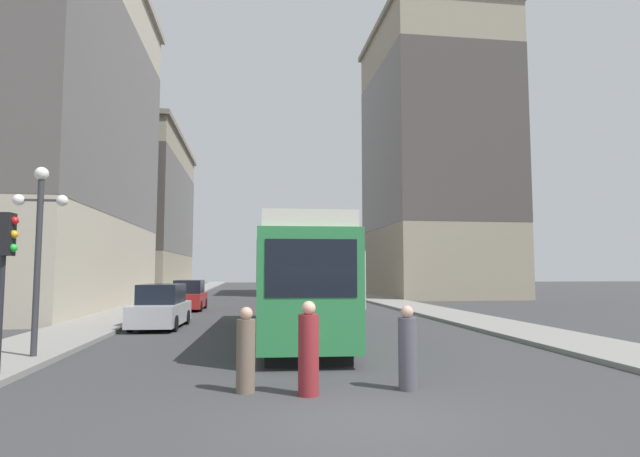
% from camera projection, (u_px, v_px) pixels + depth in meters
% --- Properties ---
extents(ground_plane, '(200.00, 200.00, 0.00)m').
position_uv_depth(ground_plane, '(371.00, 420.00, 8.13)').
color(ground_plane, '#38383A').
extents(sidewalk_left, '(3.04, 120.00, 0.15)m').
position_uv_depth(sidewalk_left, '(178.00, 296.00, 46.49)').
color(sidewalk_left, gray).
rests_on(sidewalk_left, ground).
extents(sidewalk_right, '(3.04, 120.00, 0.15)m').
position_uv_depth(sidewalk_right, '(360.00, 295.00, 48.77)').
color(sidewalk_right, gray).
rests_on(sidewalk_right, ground).
extents(streetcar, '(3.22, 14.15, 3.89)m').
position_uv_depth(streetcar, '(298.00, 278.00, 19.06)').
color(streetcar, black).
rests_on(streetcar, ground).
extents(transit_bus, '(2.83, 12.30, 3.45)m').
position_uv_depth(transit_bus, '(327.00, 278.00, 32.91)').
color(transit_bus, black).
rests_on(transit_bus, ground).
extents(parked_car_left_near, '(2.05, 4.56, 1.82)m').
position_uv_depth(parked_car_left_near, '(161.00, 308.00, 21.37)').
color(parked_car_left_near, black).
rests_on(parked_car_left_near, ground).
extents(parked_car_left_mid, '(1.96, 4.26, 1.82)m').
position_uv_depth(parked_car_left_mid, '(189.00, 296.00, 31.10)').
color(parked_car_left_mid, black).
rests_on(parked_car_left_mid, ground).
extents(pedestrian_crossing_near, '(0.40, 0.40, 1.79)m').
position_uv_depth(pedestrian_crossing_near, '(309.00, 351.00, 9.80)').
color(pedestrian_crossing_near, maroon).
rests_on(pedestrian_crossing_near, ground).
extents(pedestrian_crossing_far, '(0.38, 0.38, 1.68)m').
position_uv_depth(pedestrian_crossing_far, '(408.00, 350.00, 10.24)').
color(pedestrian_crossing_far, '#4C4C56').
rests_on(pedestrian_crossing_far, ground).
extents(pedestrian_on_sidewalk, '(0.37, 0.37, 1.66)m').
position_uv_depth(pedestrian_on_sidewalk, '(246.00, 352.00, 10.03)').
color(pedestrian_on_sidewalk, '#6B5B4C').
rests_on(pedestrian_on_sidewalk, ground).
extents(traffic_light_near_left, '(0.47, 0.36, 3.51)m').
position_uv_depth(traffic_light_near_left, '(4.00, 249.00, 11.24)').
color(traffic_light_near_left, '#232328').
rests_on(traffic_light_near_left, sidewalk_left).
extents(lamp_post_left_near, '(1.41, 0.36, 5.02)m').
position_uv_depth(lamp_post_left_near, '(39.00, 229.00, 13.61)').
color(lamp_post_left_near, '#333338').
rests_on(lamp_post_left_near, sidewalk_left).
extents(building_left_corner, '(11.52, 23.01, 22.92)m').
position_uv_depth(building_left_corner, '(37.00, 122.00, 32.25)').
color(building_left_corner, '#B2A893').
rests_on(building_left_corner, ground).
extents(building_left_midblock, '(14.74, 24.35, 17.70)m').
position_uv_depth(building_left_midblock, '(118.00, 212.00, 58.48)').
color(building_left_midblock, gray).
rests_on(building_left_midblock, ground).
extents(building_right_corner, '(11.59, 15.32, 26.03)m').
position_uv_depth(building_right_corner, '(435.00, 156.00, 48.85)').
color(building_right_corner, gray).
rests_on(building_right_corner, ground).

